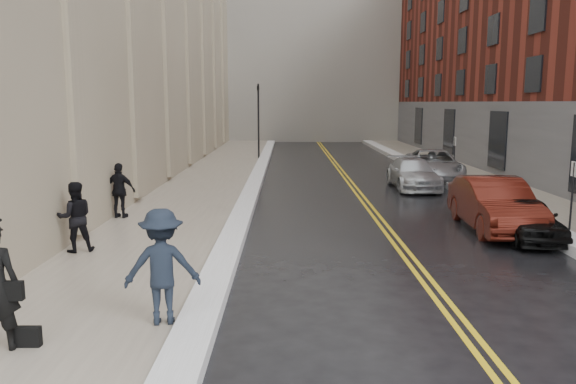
{
  "coord_description": "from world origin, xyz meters",
  "views": [
    {
      "loc": [
        -0.63,
        -8.54,
        3.97
      ],
      "look_at": [
        -0.62,
        6.21,
        1.6
      ],
      "focal_mm": 35.0,
      "sensor_mm": 36.0,
      "label": 1
    }
  ],
  "objects_px": {
    "car_black": "(525,218)",
    "pedestrian_a": "(75,217)",
    "pedestrian_b": "(162,266)",
    "car_silver_far": "(433,165)",
    "car_silver_near": "(413,174)",
    "car_maroon": "(494,204)",
    "pedestrian_c": "(120,191)"
  },
  "relations": [
    {
      "from": "car_black",
      "to": "pedestrian_a",
      "type": "relative_size",
      "value": 2.05
    },
    {
      "from": "car_black",
      "to": "pedestrian_b",
      "type": "relative_size",
      "value": 1.84
    },
    {
      "from": "car_silver_far",
      "to": "car_silver_near",
      "type": "bearing_deg",
      "value": -114.24
    },
    {
      "from": "car_black",
      "to": "pedestrian_a",
      "type": "height_order",
      "value": "pedestrian_a"
    },
    {
      "from": "car_maroon",
      "to": "car_silver_far",
      "type": "relative_size",
      "value": 0.88
    },
    {
      "from": "car_silver_near",
      "to": "pedestrian_c",
      "type": "relative_size",
      "value": 2.59
    },
    {
      "from": "car_black",
      "to": "pedestrian_b",
      "type": "xyz_separation_m",
      "value": [
        -9.1,
        -6.65,
        0.53
      ]
    },
    {
      "from": "pedestrian_c",
      "to": "car_black",
      "type": "bearing_deg",
      "value": 179.09
    },
    {
      "from": "car_silver_near",
      "to": "pedestrian_b",
      "type": "xyz_separation_m",
      "value": [
        -8.0,
        -16.44,
        0.47
      ]
    },
    {
      "from": "pedestrian_a",
      "to": "pedestrian_c",
      "type": "height_order",
      "value": "pedestrian_c"
    },
    {
      "from": "car_silver_far",
      "to": "pedestrian_b",
      "type": "bearing_deg",
      "value": -109.47
    },
    {
      "from": "pedestrian_a",
      "to": "pedestrian_c",
      "type": "bearing_deg",
      "value": -111.97
    },
    {
      "from": "pedestrian_b",
      "to": "car_maroon",
      "type": "bearing_deg",
      "value": -146.38
    },
    {
      "from": "car_maroon",
      "to": "pedestrian_c",
      "type": "distance_m",
      "value": 12.09
    },
    {
      "from": "car_silver_near",
      "to": "pedestrian_c",
      "type": "bearing_deg",
      "value": -147.05
    },
    {
      "from": "car_maroon",
      "to": "pedestrian_b",
      "type": "relative_size",
      "value": 2.46
    },
    {
      "from": "pedestrian_a",
      "to": "pedestrian_b",
      "type": "xyz_separation_m",
      "value": [
        3.27,
        -4.72,
        0.1
      ]
    },
    {
      "from": "car_maroon",
      "to": "pedestrian_a",
      "type": "xyz_separation_m",
      "value": [
        -11.91,
        -3.11,
        0.24
      ]
    },
    {
      "from": "car_silver_far",
      "to": "pedestrian_b",
      "type": "xyz_separation_m",
      "value": [
        -9.59,
        -19.04,
        0.37
      ]
    },
    {
      "from": "car_maroon",
      "to": "pedestrian_c",
      "type": "relative_size",
      "value": 2.72
    },
    {
      "from": "pedestrian_a",
      "to": "pedestrian_b",
      "type": "height_order",
      "value": "pedestrian_b"
    },
    {
      "from": "car_maroon",
      "to": "pedestrian_a",
      "type": "height_order",
      "value": "pedestrian_a"
    },
    {
      "from": "car_black",
      "to": "car_silver_near",
      "type": "bearing_deg",
      "value": 99.75
    },
    {
      "from": "car_maroon",
      "to": "pedestrian_b",
      "type": "xyz_separation_m",
      "value": [
        -8.63,
        -7.83,
        0.34
      ]
    },
    {
      "from": "car_maroon",
      "to": "pedestrian_b",
      "type": "distance_m",
      "value": 11.66
    },
    {
      "from": "car_silver_far",
      "to": "pedestrian_b",
      "type": "height_order",
      "value": "pedestrian_b"
    },
    {
      "from": "car_silver_far",
      "to": "pedestrian_c",
      "type": "height_order",
      "value": "pedestrian_c"
    },
    {
      "from": "pedestrian_b",
      "to": "pedestrian_c",
      "type": "xyz_separation_m",
      "value": [
        -3.4,
        9.03,
        -0.1
      ]
    },
    {
      "from": "car_black",
      "to": "pedestrian_b",
      "type": "bearing_deg",
      "value": -140.48
    },
    {
      "from": "car_silver_far",
      "to": "car_maroon",
      "type": "bearing_deg",
      "value": -87.62
    },
    {
      "from": "pedestrian_b",
      "to": "pedestrian_c",
      "type": "distance_m",
      "value": 9.65
    },
    {
      "from": "car_black",
      "to": "car_maroon",
      "type": "height_order",
      "value": "car_maroon"
    }
  ]
}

